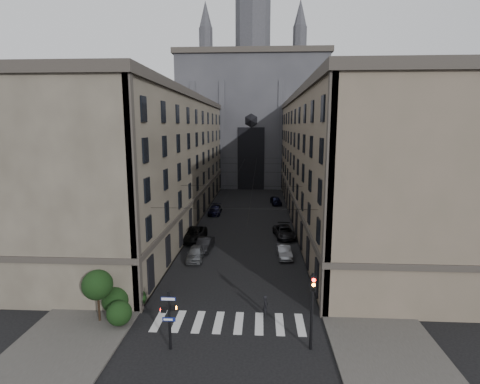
% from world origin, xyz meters
% --- Properties ---
extents(ground, '(260.00, 260.00, 0.00)m').
position_xyz_m(ground, '(0.00, 0.00, 0.00)').
color(ground, black).
rests_on(ground, ground).
extents(sidewalk_left, '(7.00, 80.00, 0.15)m').
position_xyz_m(sidewalk_left, '(-10.50, 36.00, 0.07)').
color(sidewalk_left, '#383533').
rests_on(sidewalk_left, ground).
extents(sidewalk_right, '(7.00, 80.00, 0.15)m').
position_xyz_m(sidewalk_right, '(10.50, 36.00, 0.07)').
color(sidewalk_right, '#383533').
rests_on(sidewalk_right, ground).
extents(zebra_crossing, '(11.00, 3.20, 0.01)m').
position_xyz_m(zebra_crossing, '(0.00, 5.00, 0.01)').
color(zebra_crossing, beige).
rests_on(zebra_crossing, ground).
extents(building_left, '(13.60, 60.60, 18.85)m').
position_xyz_m(building_left, '(-13.44, 36.00, 9.34)').
color(building_left, '#4B4439').
rests_on(building_left, ground).
extents(building_right, '(13.60, 60.60, 18.85)m').
position_xyz_m(building_right, '(13.44, 36.00, 9.34)').
color(building_right, brown).
rests_on(building_right, ground).
extents(gothic_tower, '(35.00, 23.00, 58.00)m').
position_xyz_m(gothic_tower, '(0.00, 74.96, 17.80)').
color(gothic_tower, '#2D2D33').
rests_on(gothic_tower, ground).
extents(pedestrian_signal_left, '(1.02, 0.38, 4.00)m').
position_xyz_m(pedestrian_signal_left, '(-3.51, 1.50, 2.32)').
color(pedestrian_signal_left, black).
rests_on(pedestrian_signal_left, ground).
extents(traffic_light_right, '(0.34, 0.50, 5.20)m').
position_xyz_m(traffic_light_right, '(5.60, 1.92, 3.29)').
color(traffic_light_right, black).
rests_on(traffic_light_right, ground).
extents(shrub_cluster, '(3.90, 4.40, 3.90)m').
position_xyz_m(shrub_cluster, '(-8.72, 5.01, 1.80)').
color(shrub_cluster, black).
rests_on(shrub_cluster, sidewalk_left).
extents(tram_wires, '(14.00, 60.00, 0.43)m').
position_xyz_m(tram_wires, '(0.00, 35.63, 7.25)').
color(tram_wires, black).
rests_on(tram_wires, ground).
extents(car_left_near, '(1.88, 4.35, 1.46)m').
position_xyz_m(car_left_near, '(-4.70, 17.92, 0.73)').
color(car_left_near, slate).
rests_on(car_left_near, ground).
extents(car_left_midnear, '(1.89, 4.60, 1.48)m').
position_xyz_m(car_left_midnear, '(-4.20, 20.93, 0.74)').
color(car_left_midnear, black).
rests_on(car_left_midnear, ground).
extents(car_left_midfar, '(3.04, 5.93, 1.60)m').
position_xyz_m(car_left_midfar, '(-6.20, 24.79, 0.80)').
color(car_left_midfar, black).
rests_on(car_left_midfar, ground).
extents(car_left_far, '(2.04, 4.86, 1.40)m').
position_xyz_m(car_left_far, '(-5.22, 39.29, 0.70)').
color(car_left_far, black).
rests_on(car_left_far, ground).
extents(car_right_near, '(1.72, 4.15, 1.33)m').
position_xyz_m(car_right_near, '(4.89, 19.21, 0.67)').
color(car_right_near, slate).
rests_on(car_right_near, ground).
extents(car_right_midnear, '(3.08, 5.47, 1.44)m').
position_xyz_m(car_right_midnear, '(5.39, 26.67, 0.72)').
color(car_right_midnear, black).
rests_on(car_right_midnear, ground).
extents(car_right_midfar, '(2.14, 4.93, 1.41)m').
position_xyz_m(car_right_midfar, '(5.40, 27.08, 0.71)').
color(car_right_midfar, black).
rests_on(car_right_midfar, ground).
extents(car_right_far, '(2.27, 4.48, 1.46)m').
position_xyz_m(car_right_far, '(5.08, 47.49, 0.73)').
color(car_right_far, black).
rests_on(car_right_far, ground).
extents(pedestrian, '(0.48, 0.67, 1.71)m').
position_xyz_m(pedestrian, '(2.71, 6.05, 0.86)').
color(pedestrian, black).
rests_on(pedestrian, ground).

